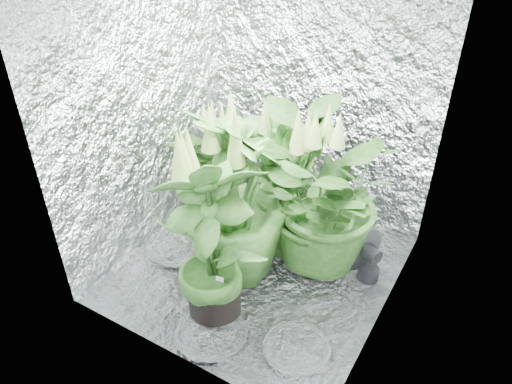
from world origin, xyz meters
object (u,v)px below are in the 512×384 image
object	(u,v)px
plant_a	(220,157)
plant_b	(273,172)
plant_d	(233,200)
circulation_fan	(367,258)
plant_f	(211,240)
plant_c	(294,185)
plant_e	(321,199)

from	to	relation	value
plant_a	plant_b	distance (m)	0.45
plant_d	circulation_fan	size ratio (longest dim) A/B	3.54
plant_d	plant_b	bearing A→B (deg)	94.26
plant_b	plant_f	world-z (taller)	plant_f
plant_d	plant_f	size ratio (longest dim) A/B	1.02
plant_a	circulation_fan	size ratio (longest dim) A/B	2.48
plant_b	plant_c	size ratio (longest dim) A/B	0.92
plant_b	circulation_fan	xyz separation A→B (m)	(0.76, -0.18, -0.29)
plant_e	circulation_fan	bearing A→B (deg)	12.49
plant_c	circulation_fan	distance (m)	0.64
plant_b	plant_c	distance (m)	0.27
plant_c	circulation_fan	size ratio (longest dim) A/B	3.09
plant_d	plant_f	bearing A→B (deg)	-76.03
circulation_fan	plant_a	bearing A→B (deg)	-166.73
plant_d	plant_e	bearing A→B (deg)	37.15
circulation_fan	plant_f	bearing A→B (deg)	-107.64
plant_a	plant_b	xyz separation A→B (m)	(0.45, -0.03, 0.04)
plant_c	plant_f	distance (m)	0.77
plant_b	plant_c	bearing A→B (deg)	-33.13
plant_c	plant_e	bearing A→B (deg)	-22.94
plant_b	plant_c	world-z (taller)	plant_c
plant_e	circulation_fan	size ratio (longest dim) A/B	3.47
plant_c	plant_f	bearing A→B (deg)	-96.93
circulation_fan	plant_d	bearing A→B (deg)	-129.15
plant_d	plant_f	xyz separation A→B (m)	(0.09, -0.35, -0.01)
plant_b	plant_d	xyz separation A→B (m)	(0.04, -0.55, 0.12)
plant_c	plant_d	size ratio (longest dim) A/B	0.87
plant_e	circulation_fan	xyz separation A→B (m)	(0.30, 0.07, -0.37)
plant_a	plant_e	xyz separation A→B (m)	(0.91, -0.27, 0.12)
plant_c	plant_e	size ratio (longest dim) A/B	0.89
plant_d	circulation_fan	bearing A→B (deg)	27.90
plant_c	plant_e	xyz separation A→B (m)	(0.23, -0.10, 0.03)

